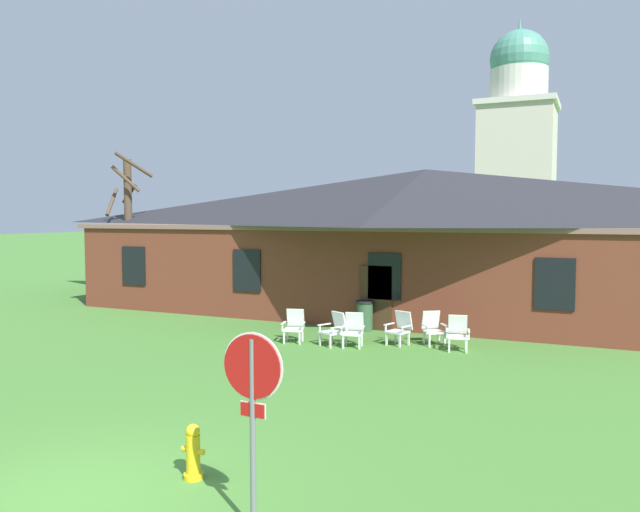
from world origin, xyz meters
name	(u,v)px	position (x,y,z in m)	size (l,w,h in m)	color
ground_plane	(67,502)	(0.00, 0.00, 0.00)	(200.00, 200.00, 0.00)	#477F33
brick_building	(425,238)	(0.00, 18.03, 2.81)	(26.65, 10.40, 5.52)	brown
dome_tower	(517,156)	(1.03, 38.32, 7.73)	(5.18, 5.18, 17.08)	beige
stop_sign	(252,392)	(2.58, 0.39, 1.67)	(0.81, 0.07, 2.37)	slate
lawn_chair_by_porch	(294,325)	(-1.85, 10.25, 0.50)	(0.74, 0.79, 0.96)	white
lawn_chair_near_door	(334,328)	(-0.59, 10.30, 0.50)	(0.82, 0.85, 0.96)	white
lawn_chair_left_end	(353,329)	(-0.04, 10.39, 0.50)	(0.72, 0.76, 0.96)	white
lawn_chair_middle	(400,327)	(1.09, 11.19, 0.50)	(0.75, 0.81, 0.96)	white
lawn_chair_right_end	(433,327)	(1.94, 11.60, 0.50)	(0.85, 0.87, 0.96)	silver
lawn_chair_far_side	(458,332)	(2.76, 11.14, 0.50)	(0.73, 0.77, 0.96)	silver
bare_tree_beside_building	(128,220)	(-13.68, 16.56, 3.49)	(2.31, 1.70, 6.55)	brown
fire_hydrant	(193,453)	(1.08, 1.26, 0.38)	(0.36, 0.28, 0.79)	gold
trash_bin	(365,316)	(-0.57, 12.73, 0.50)	(0.56, 0.56, 0.98)	#335638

